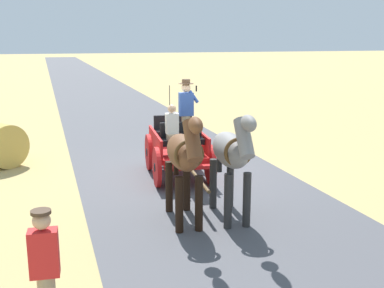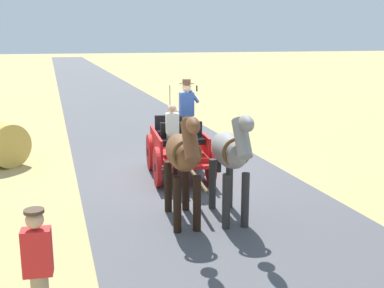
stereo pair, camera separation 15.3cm
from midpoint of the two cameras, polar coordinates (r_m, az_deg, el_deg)
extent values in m
plane|color=tan|center=(12.26, -1.49, -3.72)|extent=(200.00, 200.00, 0.00)
cube|color=#4C4C51|center=(12.26, -1.49, -3.71)|extent=(5.37, 160.00, 0.01)
cube|color=red|center=(11.99, -2.09, -0.85)|extent=(1.39, 2.30, 0.12)
cube|color=red|center=(12.04, 0.57, 0.58)|extent=(0.25, 2.09, 0.44)
cube|color=red|center=(11.84, -4.82, 0.33)|extent=(0.25, 2.09, 0.44)
cube|color=red|center=(10.85, -0.93, -2.84)|extent=(1.10, 0.34, 0.08)
cube|color=red|center=(13.18, -3.01, -0.41)|extent=(0.74, 0.26, 0.06)
cube|color=black|center=(11.32, -1.56, 0.32)|extent=(1.05, 0.45, 0.14)
cube|color=black|center=(11.45, -1.73, 1.58)|extent=(1.02, 0.17, 0.44)
cube|color=black|center=(12.38, -2.51, 1.39)|extent=(1.05, 0.45, 0.14)
cube|color=black|center=(12.52, -2.66, 2.53)|extent=(1.02, 0.17, 0.44)
cylinder|color=red|center=(11.44, 1.82, -2.45)|extent=(0.19, 0.97, 0.96)
cylinder|color=black|center=(11.44, 1.82, -2.45)|extent=(0.14, 0.22, 0.21)
cylinder|color=red|center=(11.20, -4.65, -2.81)|extent=(0.19, 0.97, 0.96)
cylinder|color=black|center=(11.20, -4.65, -2.81)|extent=(0.14, 0.22, 0.21)
cylinder|color=red|center=(12.89, 0.15, -0.70)|extent=(0.19, 0.97, 0.96)
cylinder|color=black|center=(12.89, 0.15, -0.70)|extent=(0.14, 0.22, 0.21)
cylinder|color=red|center=(12.68, -5.60, -0.99)|extent=(0.19, 0.97, 0.96)
cylinder|color=black|center=(12.68, -5.60, -0.99)|extent=(0.14, 0.22, 0.21)
cylinder|color=brown|center=(9.92, 0.19, -4.04)|extent=(0.25, 2.00, 0.07)
cylinder|color=black|center=(11.14, -3.10, 3.77)|extent=(0.02, 0.02, 1.30)
cylinder|color=#998466|center=(11.59, -1.09, 1.27)|extent=(0.22, 0.22, 0.90)
cube|color=#2D4C99|center=(11.47, -1.10, 4.84)|extent=(0.36, 0.25, 0.56)
sphere|color=beige|center=(11.42, -1.11, 6.83)|extent=(0.22, 0.22, 0.22)
cylinder|color=#473323|center=(11.41, -1.11, 7.33)|extent=(0.36, 0.36, 0.01)
cylinder|color=#473323|center=(11.40, -1.12, 7.58)|extent=(0.20, 0.20, 0.10)
cylinder|color=#2D4C99|center=(11.44, -0.18, 5.74)|extent=(0.27, 0.10, 0.32)
cube|color=black|center=(11.41, 0.14, 6.73)|extent=(0.03, 0.07, 0.14)
cube|color=#998466|center=(11.13, -2.71, 0.83)|extent=(0.31, 0.34, 0.14)
cube|color=silver|center=(11.19, -2.83, 2.51)|extent=(0.32, 0.23, 0.48)
sphere|color=tan|center=(11.13, -2.85, 4.28)|extent=(0.20, 0.20, 0.20)
ellipsoid|color=gray|center=(9.08, 4.12, -0.68)|extent=(0.71, 1.61, 0.64)
cylinder|color=#272726|center=(8.87, 6.15, -6.74)|extent=(0.15, 0.15, 1.05)
cylinder|color=#272726|center=(8.77, 3.87, -6.93)|extent=(0.15, 0.15, 1.05)
cylinder|color=#272726|center=(9.86, 4.19, -4.69)|extent=(0.15, 0.15, 1.05)
cylinder|color=#272726|center=(9.77, 2.13, -4.83)|extent=(0.15, 0.15, 1.05)
cylinder|color=gray|center=(8.21, 5.78, 0.70)|extent=(0.32, 0.67, 0.73)
ellipsoid|color=gray|center=(7.95, 6.31, 2.51)|extent=(0.27, 0.56, 0.28)
cube|color=#272726|center=(8.22, 5.74, 0.98)|extent=(0.11, 0.51, 0.56)
cylinder|color=#272726|center=(9.85, 2.90, -1.42)|extent=(0.11, 0.11, 0.70)
torus|color=brown|center=(8.56, 5.13, -0.99)|extent=(0.55, 0.12, 0.55)
ellipsoid|color=brown|center=(8.87, -1.59, -0.98)|extent=(0.70, 1.60, 0.64)
cylinder|color=black|center=(8.64, 0.33, -7.21)|extent=(0.15, 0.15, 1.05)
cylinder|color=black|center=(8.57, -2.07, -7.38)|extent=(0.15, 0.15, 1.05)
cylinder|color=black|center=(9.65, -1.10, -5.05)|extent=(0.15, 0.15, 1.05)
cylinder|color=black|center=(9.59, -3.25, -5.19)|extent=(0.15, 0.15, 1.05)
cylinder|color=brown|center=(7.98, -0.47, 0.41)|extent=(0.32, 0.67, 0.73)
ellipsoid|color=brown|center=(7.71, -0.14, 2.27)|extent=(0.27, 0.56, 0.28)
cube|color=black|center=(7.99, -0.50, 0.70)|extent=(0.10, 0.51, 0.56)
cylinder|color=black|center=(9.65, -2.41, -1.70)|extent=(0.11, 0.11, 0.70)
torus|color=brown|center=(8.33, -0.89, -1.31)|extent=(0.55, 0.12, 0.55)
cube|color=red|center=(5.60, -18.24, -12.41)|extent=(0.34, 0.23, 0.54)
sphere|color=tan|center=(5.46, -18.52, -8.79)|extent=(0.20, 0.20, 0.20)
cylinder|color=#473323|center=(5.42, -18.59, -7.80)|extent=(0.22, 0.22, 0.04)
camera|label=1|loc=(0.08, -90.41, -0.09)|focal=44.11mm
camera|label=2|loc=(0.08, 89.59, 0.09)|focal=44.11mm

